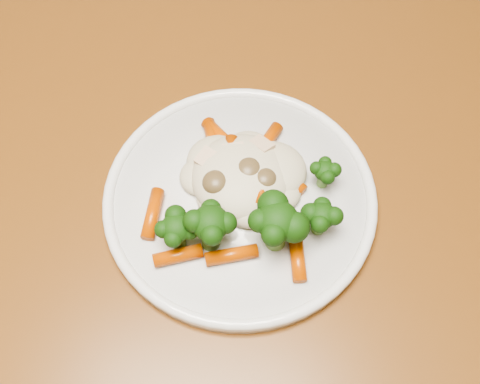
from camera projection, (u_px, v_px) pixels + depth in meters
The scene contains 3 objects.
dining_table at pixel (284, 267), 0.63m from camera, with size 1.33×1.14×0.75m.
plate at pixel (240, 200), 0.54m from camera, with size 0.24×0.24×0.01m, color white.
meal at pixel (245, 196), 0.51m from camera, with size 0.17×0.16×0.05m.
Camera 1 is at (-0.32, 0.10, 1.23)m, focal length 45.00 mm.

